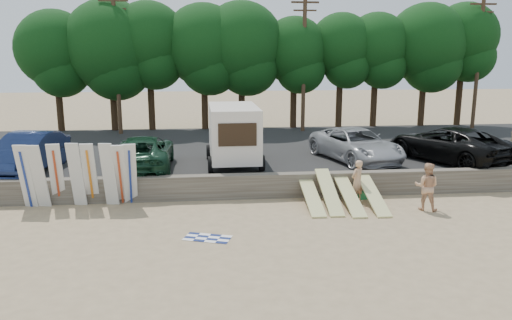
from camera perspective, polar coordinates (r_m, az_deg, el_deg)
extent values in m
plane|color=tan|center=(18.33, 8.67, -6.71)|extent=(120.00, 120.00, 0.00)
cube|color=#6B6356|center=(20.98, 6.70, -2.78)|extent=(44.00, 0.50, 1.00)
cube|color=#282828|center=(28.19, 3.46, 0.87)|extent=(44.00, 14.50, 0.70)
cylinder|color=#382616|center=(35.88, -21.54, 6.02)|extent=(0.44, 0.44, 3.65)
sphere|color=#134316|center=(35.72, -22.00, 11.71)|extent=(5.05, 5.05, 5.05)
cylinder|color=#382616|center=(35.08, -15.97, 6.38)|extent=(0.44, 0.44, 3.79)
sphere|color=#134316|center=(34.93, -16.33, 12.42)|extent=(6.08, 6.08, 6.08)
cylinder|color=#382616|center=(34.72, -11.89, 6.75)|extent=(0.44, 0.44, 4.05)
sphere|color=#134316|center=(34.58, -12.18, 13.29)|extent=(5.06, 5.06, 5.06)
cylinder|color=#382616|center=(34.53, -5.89, 6.74)|extent=(0.44, 0.44, 3.83)
sphere|color=#134316|center=(34.37, -6.03, 12.97)|extent=(5.49, 5.49, 5.49)
cylinder|color=#382616|center=(34.61, -1.65, 6.84)|extent=(0.44, 0.44, 3.86)
sphere|color=#134316|center=(34.46, -1.68, 13.10)|extent=(5.73, 5.73, 5.73)
cylinder|color=#382616|center=(35.07, 4.29, 6.66)|extent=(0.44, 0.44, 3.59)
sphere|color=#134316|center=(34.90, 4.39, 12.39)|extent=(4.58, 4.58, 4.58)
cylinder|color=#382616|center=(35.77, 9.48, 6.82)|extent=(0.44, 0.44, 3.82)
sphere|color=#134316|center=(35.61, 9.70, 12.81)|extent=(4.42, 4.42, 4.42)
cylinder|color=#382616|center=(36.50, 13.33, 6.77)|extent=(0.44, 0.44, 3.82)
sphere|color=#134316|center=(36.35, 13.62, 12.63)|extent=(4.51, 4.51, 4.51)
cylinder|color=#382616|center=(37.80, 18.46, 6.72)|extent=(0.44, 0.44, 3.91)
sphere|color=#134316|center=(37.66, 18.86, 12.51)|extent=(5.57, 5.57, 5.57)
cylinder|color=#382616|center=(38.98, 22.18, 6.84)|extent=(0.44, 0.44, 4.25)
sphere|color=#134316|center=(38.87, 22.69, 12.95)|extent=(4.66, 4.66, 4.66)
cylinder|color=#473321|center=(33.25, -15.62, 10.61)|extent=(0.26, 0.26, 9.00)
cube|color=#473321|center=(33.38, -16.01, 17.13)|extent=(1.80, 0.12, 0.12)
cube|color=#473321|center=(33.34, -15.96, 16.28)|extent=(1.50, 0.10, 0.10)
cylinder|color=#473321|center=(33.40, 5.50, 11.00)|extent=(0.26, 0.26, 9.00)
cube|color=#473321|center=(33.54, 5.64, 17.51)|extent=(1.80, 0.12, 0.12)
cube|color=#473321|center=(33.49, 5.62, 16.66)|extent=(1.50, 0.10, 0.10)
cylinder|color=#473321|center=(37.61, 24.04, 10.16)|extent=(0.26, 0.26, 9.00)
cube|color=#473321|center=(37.73, 24.56, 15.91)|extent=(1.80, 0.12, 0.12)
cube|color=#473321|center=(37.69, 24.49, 15.16)|extent=(1.50, 0.10, 0.10)
cube|color=silver|center=(23.24, -2.58, 3.25)|extent=(2.26, 4.39, 2.39)
cube|color=black|center=(21.05, -2.13, 2.90)|extent=(1.63, 0.07, 0.98)
cylinder|color=black|center=(22.03, -5.23, -0.52)|extent=(0.23, 0.72, 0.72)
cylinder|color=black|center=(22.20, 0.67, -0.36)|extent=(0.23, 0.72, 0.72)
cylinder|color=black|center=(24.79, -5.42, 0.92)|extent=(0.23, 0.72, 0.72)
cylinder|color=black|center=(24.95, -0.18, 1.05)|extent=(0.23, 0.72, 0.72)
imported|color=#121E41|center=(24.24, -24.60, 0.79)|extent=(2.50, 5.40, 1.72)
imported|color=#123220|center=(23.07, -12.73, 0.84)|extent=(2.65, 5.53, 1.52)
imported|color=#A1A2A7|center=(24.77, 11.36, 1.72)|extent=(4.04, 6.11, 1.56)
imported|color=black|center=(25.91, 21.09, 1.74)|extent=(5.02, 6.70, 1.69)
cube|color=silver|center=(20.90, -24.83, -1.72)|extent=(0.56, 0.68, 2.55)
cube|color=silver|center=(20.70, -23.58, -1.75)|extent=(0.59, 0.73, 2.54)
cube|color=silver|center=(20.75, -21.84, -1.57)|extent=(0.57, 0.74, 2.54)
cube|color=silver|center=(20.40, -19.84, -1.60)|extent=(0.58, 0.61, 2.57)
cube|color=silver|center=(20.40, -18.44, -1.55)|extent=(0.51, 0.72, 2.53)
cube|color=silver|center=(20.06, -16.45, -1.61)|extent=(0.58, 0.66, 2.56)
cube|color=silver|center=(20.02, -14.20, -1.57)|extent=(0.62, 0.85, 2.51)
cube|color=silver|center=(20.05, -15.26, -1.64)|extent=(0.53, 0.87, 2.49)
cube|color=#CFCD83|center=(19.58, 6.36, -4.10)|extent=(0.56, 2.91, 0.85)
cube|color=#CFCD83|center=(19.65, 8.35, -3.59)|extent=(0.56, 2.81, 1.18)
cube|color=#CFCD83|center=(19.74, 10.65, -4.05)|extent=(0.56, 2.91, 0.89)
cube|color=#CFCD83|center=(19.98, 13.22, -3.89)|extent=(0.56, 2.89, 0.94)
imported|color=tan|center=(20.43, 11.49, -2.34)|extent=(0.74, 0.69, 1.70)
imported|color=tan|center=(19.98, 18.92, -2.89)|extent=(1.12, 1.03, 1.84)
cube|color=#248547|center=(21.00, 12.17, -3.92)|extent=(0.43, 0.36, 0.32)
cube|color=#E1571A|center=(21.08, 12.68, -4.03)|extent=(0.30, 0.25, 0.22)
plane|color=white|center=(16.45, -5.57, -8.86)|extent=(1.91, 1.91, 0.00)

